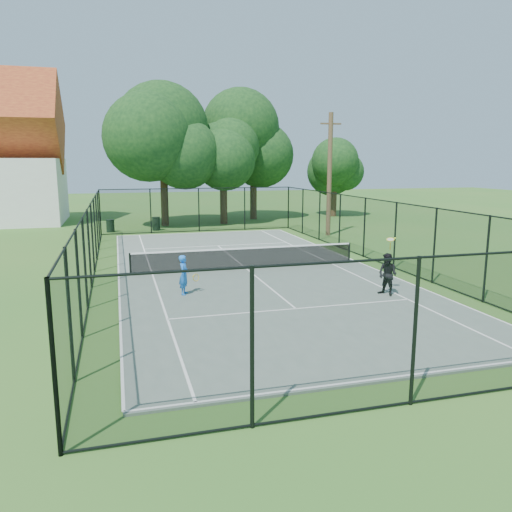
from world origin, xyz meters
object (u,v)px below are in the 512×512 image
object	(u,v)px
trash_bin_right	(156,224)
player_blue	(184,275)
trash_bin_left	(110,226)
player_black	(388,274)
utility_pole	(329,174)
tennis_net	(246,257)

from	to	relation	value
trash_bin_right	player_blue	bearing A→B (deg)	-91.29
trash_bin_left	trash_bin_right	distance (m)	3.09
player_blue	player_black	xyz separation A→B (m)	(6.92, -2.08, 0.05)
utility_pole	player_blue	distance (m)	17.10
trash_bin_left	trash_bin_right	size ratio (longest dim) A/B	0.92
trash_bin_right	player_black	world-z (taller)	player_black
trash_bin_right	player_blue	size ratio (longest dim) A/B	0.66
trash_bin_right	utility_pole	xyz separation A→B (m)	(10.69, -5.40, 3.49)
trash_bin_right	player_blue	distance (m)	18.02
player_blue	player_black	bearing A→B (deg)	-16.74
tennis_net	trash_bin_right	bearing A→B (deg)	101.07
tennis_net	trash_bin_left	xyz separation A→B (m)	(-5.91, 14.36, -0.14)
tennis_net	trash_bin_left	distance (m)	15.53
trash_bin_left	utility_pole	world-z (taller)	utility_pole
trash_bin_left	utility_pole	size ratio (longest dim) A/B	0.11
trash_bin_right	utility_pole	distance (m)	12.48
trash_bin_right	utility_pole	bearing A→B (deg)	-26.81
player_blue	tennis_net	bearing A→B (deg)	48.25
tennis_net	utility_pole	bearing A→B (deg)	48.82
tennis_net	utility_pole	world-z (taller)	utility_pole
trash_bin_right	utility_pole	world-z (taller)	utility_pole
utility_pole	player_blue	xyz separation A→B (m)	(-11.10, -12.61, -3.20)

